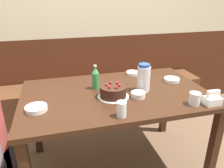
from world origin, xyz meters
name	(u,v)px	position (x,y,z in m)	size (l,w,h in m)	color
ground_plane	(115,165)	(0.00, 0.00, 0.00)	(12.00, 12.00, 0.00)	brown
back_wall	(90,11)	(0.00, 1.05, 1.25)	(4.80, 0.04, 2.50)	#4C2314
bench_seat	(96,101)	(0.00, 0.83, 0.24)	(2.53, 0.38, 0.47)	#56331E
dining_table	(116,102)	(0.00, 0.00, 0.64)	(1.42, 0.87, 0.72)	#381E11
birthday_cake	(113,92)	(-0.04, -0.08, 0.77)	(0.23, 0.23, 0.11)	white
water_pitcher	(144,78)	(0.21, -0.03, 0.83)	(0.10, 0.10, 0.22)	white
soju_bottle	(95,78)	(-0.14, 0.11, 0.82)	(0.06, 0.06, 0.20)	#388E4C
napkin_holder	(212,99)	(0.58, -0.36, 0.76)	(0.11, 0.08, 0.11)	white
bowl_soup_white	(172,80)	(0.53, 0.09, 0.74)	(0.13, 0.13, 0.03)	white
bowl_rice_small	(133,73)	(0.26, 0.34, 0.74)	(0.13, 0.13, 0.03)	white
bowl_side_dish	(36,108)	(-0.58, -0.14, 0.74)	(0.14, 0.14, 0.03)	white
bowl_sauce_shallow	(138,95)	(0.13, -0.13, 0.75)	(0.11, 0.11, 0.04)	white
glass_water_tall	(122,109)	(-0.07, -0.36, 0.78)	(0.06, 0.06, 0.10)	silver
glass_tumbler_short	(195,99)	(0.46, -0.33, 0.77)	(0.08, 0.08, 0.09)	silver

